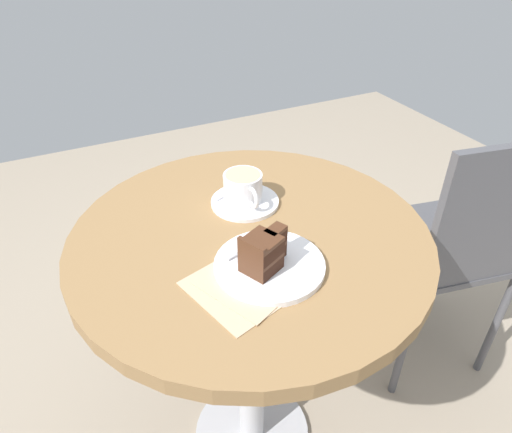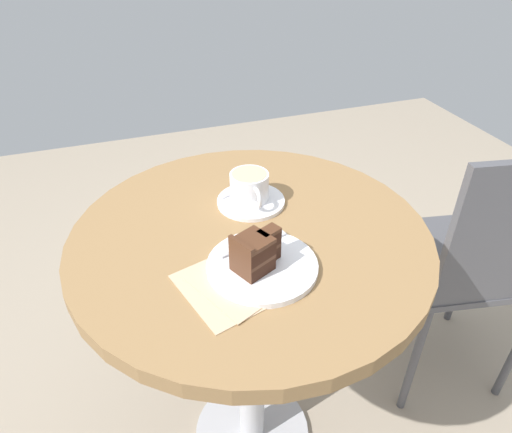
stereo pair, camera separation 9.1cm
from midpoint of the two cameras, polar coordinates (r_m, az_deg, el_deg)
name	(u,v)px [view 2 (the right image)]	position (r m, az deg, el deg)	size (l,w,h in m)	color
ground_plane	(252,433)	(1.52, 1.41, -25.56)	(4.40, 4.40, 0.01)	gray
cafe_table	(251,278)	(1.02, 1.91, -7.75)	(0.74, 0.74, 0.75)	olive
saucer	(251,201)	(1.02, 1.91, 1.83)	(0.15, 0.15, 0.01)	white
coffee_cup	(250,186)	(1.00, 1.79, 3.73)	(0.12, 0.09, 0.06)	white
teaspoon	(246,187)	(1.06, 1.19, 3.60)	(0.06, 0.10, 0.00)	#B7B7BC
cake_plate	(262,266)	(0.84, 3.88, -6.31)	(0.21, 0.21, 0.01)	white
cake_slice	(255,253)	(0.81, 3.08, -4.67)	(0.08, 0.10, 0.08)	#381E14
fork	(261,241)	(0.89, 3.59, -3.15)	(0.05, 0.14, 0.00)	#B7B7BC
napkin	(237,281)	(0.82, 0.76, -8.24)	(0.21, 0.23, 0.00)	tan
cafe_chair	(481,257)	(1.39, 28.04, -4.59)	(0.44, 0.44, 0.87)	#4C4C51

